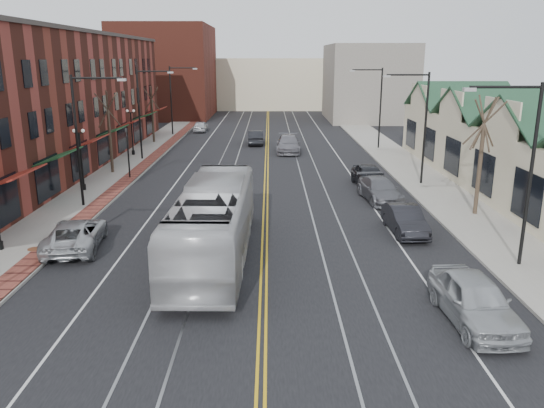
{
  "coord_description": "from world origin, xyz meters",
  "views": [
    {
      "loc": [
        0.26,
        -16.23,
        9.12
      ],
      "look_at": [
        0.38,
        9.48,
        2.0
      ],
      "focal_mm": 35.0,
      "sensor_mm": 36.0,
      "label": 1
    }
  ],
  "objects_px": {
    "parked_car_b": "(405,220)",
    "parked_suv": "(75,234)",
    "parked_car_d": "(369,176)",
    "transit_bus": "(214,222)",
    "parked_car_c": "(380,190)",
    "parked_car_a": "(474,300)"
  },
  "relations": [
    {
      "from": "transit_bus",
      "to": "parked_car_c",
      "type": "relative_size",
      "value": 2.48
    },
    {
      "from": "parked_suv",
      "to": "parked_car_b",
      "type": "height_order",
      "value": "parked_suv"
    },
    {
      "from": "parked_car_a",
      "to": "parked_car_c",
      "type": "distance_m",
      "value": 16.65
    },
    {
      "from": "parked_car_b",
      "to": "parked_car_a",
      "type": "bearing_deg",
      "value": -92.21
    },
    {
      "from": "transit_bus",
      "to": "parked_car_d",
      "type": "height_order",
      "value": "transit_bus"
    },
    {
      "from": "parked_suv",
      "to": "parked_car_d",
      "type": "height_order",
      "value": "parked_car_d"
    },
    {
      "from": "parked_car_b",
      "to": "parked_car_c",
      "type": "height_order",
      "value": "parked_car_c"
    },
    {
      "from": "parked_car_b",
      "to": "parked_car_d",
      "type": "bearing_deg",
      "value": 87.79
    },
    {
      "from": "parked_suv",
      "to": "parked_car_d",
      "type": "xyz_separation_m",
      "value": [
        16.8,
        12.97,
        0.08
      ]
    },
    {
      "from": "parked_car_c",
      "to": "parked_car_a",
      "type": "bearing_deg",
      "value": -96.6
    },
    {
      "from": "parked_suv",
      "to": "parked_car_a",
      "type": "relative_size",
      "value": 1.05
    },
    {
      "from": "parked_car_a",
      "to": "parked_suv",
      "type": "bearing_deg",
      "value": 152.52
    },
    {
      "from": "transit_bus",
      "to": "parked_car_a",
      "type": "relative_size",
      "value": 2.53
    },
    {
      "from": "transit_bus",
      "to": "parked_suv",
      "type": "height_order",
      "value": "transit_bus"
    },
    {
      "from": "parked_car_b",
      "to": "parked_car_d",
      "type": "height_order",
      "value": "parked_car_d"
    },
    {
      "from": "parked_car_d",
      "to": "parked_car_c",
      "type": "bearing_deg",
      "value": -93.93
    },
    {
      "from": "parked_car_b",
      "to": "parked_car_c",
      "type": "xyz_separation_m",
      "value": [
        0.0,
        6.7,
        0.01
      ]
    },
    {
      "from": "parked_car_a",
      "to": "parked_car_d",
      "type": "distance_m",
      "value": 20.61
    },
    {
      "from": "parked_car_d",
      "to": "parked_car_b",
      "type": "bearing_deg",
      "value": -93.93
    },
    {
      "from": "parked_car_b",
      "to": "parked_suv",
      "type": "bearing_deg",
      "value": -174.39
    },
    {
      "from": "transit_bus",
      "to": "parked_car_b",
      "type": "height_order",
      "value": "transit_bus"
    },
    {
      "from": "parked_suv",
      "to": "parked_car_c",
      "type": "height_order",
      "value": "parked_car_c"
    }
  ]
}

